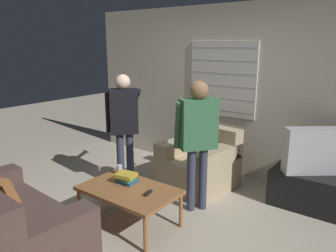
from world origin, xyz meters
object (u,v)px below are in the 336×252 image
at_px(armchair_beige, 200,164).
at_px(person_right_standing, 198,130).
at_px(coffee_table, 129,192).
at_px(tv, 318,151).
at_px(couch_blue, 5,224).
at_px(person_left_standing, 124,119).
at_px(spare_remote, 148,193).
at_px(book_stack, 126,178).
at_px(soda_can, 119,170).

height_order(armchair_beige, person_right_standing, person_right_standing).
relative_size(armchair_beige, coffee_table, 0.95).
distance_m(armchair_beige, coffee_table, 1.36).
height_order(coffee_table, tv, tv).
height_order(armchair_beige, coffee_table, armchair_beige).
height_order(couch_blue, tv, tv).
bearing_deg(person_right_standing, couch_blue, -171.69).
height_order(coffee_table, person_left_standing, person_left_standing).
xyz_separation_m(couch_blue, armchair_beige, (0.67, 2.45, 0.02)).
bearing_deg(armchair_beige, couch_blue, 82.88).
bearing_deg(spare_remote, person_right_standing, 67.66).
xyz_separation_m(person_right_standing, book_stack, (-0.53, -0.66, -0.51)).
height_order(person_right_standing, book_stack, person_right_standing).
distance_m(couch_blue, soda_can, 1.34).
height_order(armchair_beige, book_stack, armchair_beige).
relative_size(armchair_beige, soda_can, 7.98).
height_order(person_left_standing, book_stack, person_left_standing).
bearing_deg(spare_remote, soda_can, 151.58).
distance_m(armchair_beige, tv, 1.54).
xyz_separation_m(coffee_table, tv, (1.54, 1.68, 0.33)).
bearing_deg(coffee_table, book_stack, 143.08).
bearing_deg(coffee_table, soda_can, 148.91).
xyz_separation_m(armchair_beige, coffee_table, (-0.09, -1.35, 0.06)).
bearing_deg(couch_blue, soda_can, 84.10).
distance_m(couch_blue, spare_remote, 1.40).
relative_size(tv, spare_remote, 5.58).
bearing_deg(couch_blue, book_stack, 72.83).
bearing_deg(tv, spare_remote, 13.45).
distance_m(coffee_table, person_left_standing, 1.15).
xyz_separation_m(armchair_beige, tv, (1.45, 0.33, 0.40)).
bearing_deg(person_right_standing, spare_remote, -155.09).
bearing_deg(coffee_table, person_left_standing, 136.36).
height_order(tv, person_right_standing, person_right_standing).
height_order(tv, person_left_standing, person_left_standing).
bearing_deg(person_right_standing, person_left_standing, 130.37).
relative_size(couch_blue, person_right_standing, 1.09).
xyz_separation_m(coffee_table, soda_can, (-0.36, 0.22, 0.10)).
bearing_deg(coffee_table, person_right_standing, 61.78).
height_order(book_stack, spare_remote, book_stack).
bearing_deg(couch_blue, spare_remote, 56.86).
height_order(couch_blue, book_stack, couch_blue).
bearing_deg(book_stack, couch_blue, -110.78).
height_order(coffee_table, person_right_standing, person_right_standing).
relative_size(couch_blue, tv, 2.28).
bearing_deg(tv, person_left_standing, -14.83).
bearing_deg(couch_blue, coffee_table, 65.87).
bearing_deg(soda_can, spare_remote, -17.43).
height_order(couch_blue, person_left_standing, person_left_standing).
distance_m(couch_blue, book_stack, 1.29).
xyz_separation_m(couch_blue, tv, (2.11, 2.77, 0.42)).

